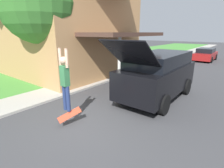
% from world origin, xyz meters
% --- Properties ---
extents(ground_plane, '(120.00, 120.00, 0.00)m').
position_xyz_m(ground_plane, '(0.00, 0.00, 0.00)').
color(ground_plane, '#3D3D3F').
extents(lawn, '(10.00, 80.00, 0.08)m').
position_xyz_m(lawn, '(-8.00, 6.00, 0.04)').
color(lawn, '#478E38').
rests_on(lawn, ground_plane).
extents(sidewalk, '(1.80, 80.00, 0.10)m').
position_xyz_m(sidewalk, '(-3.60, 6.00, 0.05)').
color(sidewalk, '#ADA89E').
rests_on(sidewalk, ground_plane).
extents(house, '(12.35, 8.31, 7.76)m').
position_xyz_m(house, '(-7.80, 4.79, 4.11)').
color(house, tan).
rests_on(house, lawn).
extents(lawn_tree_near, '(3.92, 3.92, 6.21)m').
position_xyz_m(lawn_tree_near, '(-4.85, 1.45, 4.31)').
color(lawn_tree_near, brown).
rests_on(lawn_tree_near, lawn).
extents(suv_parked, '(2.10, 5.35, 2.77)m').
position_xyz_m(suv_parked, '(0.82, 3.62, 1.15)').
color(suv_parked, black).
rests_on(suv_parked, ground_plane).
extents(car_down_street, '(1.89, 4.30, 1.34)m').
position_xyz_m(car_down_street, '(0.12, 17.68, 0.65)').
color(car_down_street, maroon).
rests_on(car_down_street, ground_plane).
extents(skateboarder, '(0.41, 0.24, 2.05)m').
position_xyz_m(skateboarder, '(-0.53, -0.49, 1.54)').
color(skateboarder, navy).
rests_on(skateboarder, ground_plane).
extents(skateboard, '(0.39, 0.74, 0.40)m').
position_xyz_m(skateboard, '(-0.39, -0.52, 0.36)').
color(skateboard, '#B73D23').
rests_on(skateboard, ground_plane).
extents(fire_hydrant, '(0.20, 0.20, 0.72)m').
position_xyz_m(fire_hydrant, '(-3.49, 1.24, 0.45)').
color(fire_hydrant, red).
rests_on(fire_hydrant, sidewalk).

